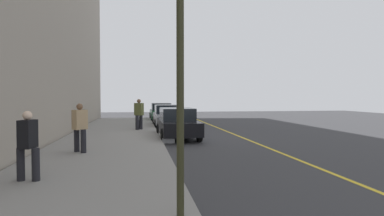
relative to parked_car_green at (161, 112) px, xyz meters
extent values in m
plane|color=#333335|center=(12.21, 0.11, -0.76)|extent=(56.00, 56.00, 0.00)
cube|color=gray|center=(12.21, -3.19, -0.68)|extent=(28.00, 4.60, 0.15)
cube|color=gold|center=(12.21, 3.31, -0.76)|extent=(28.00, 0.14, 0.01)
cube|color=white|center=(11.59, -0.59, -0.65)|extent=(5.25, 0.56, 0.22)
cylinder|color=black|center=(1.55, 0.84, -0.44)|extent=(0.64, 0.22, 0.64)
cylinder|color=black|center=(1.55, -0.84, -0.44)|extent=(0.64, 0.22, 0.64)
cylinder|color=black|center=(-1.41, 0.84, -0.44)|extent=(0.64, 0.22, 0.64)
cylinder|color=black|center=(-1.41, -0.84, -0.44)|extent=(0.64, 0.22, 0.64)
cube|color=#1E512D|center=(0.07, 0.00, -0.17)|extent=(4.78, 1.81, 0.64)
cube|color=black|center=(-0.17, 0.00, 0.45)|extent=(2.49, 1.61, 0.60)
cylinder|color=black|center=(7.37, 0.89, -0.44)|extent=(0.64, 0.22, 0.64)
cylinder|color=black|center=(7.39, -0.79, -0.44)|extent=(0.64, 0.22, 0.64)
cylinder|color=black|center=(4.74, 0.87, -0.44)|extent=(0.64, 0.22, 0.64)
cylinder|color=black|center=(4.75, -0.81, -0.44)|extent=(0.64, 0.22, 0.64)
cube|color=#B7BABF|center=(6.06, 0.04, -0.17)|extent=(4.26, 1.83, 0.64)
cube|color=black|center=(5.85, 0.04, 0.45)|extent=(2.22, 1.62, 0.60)
cylinder|color=black|center=(13.80, 0.88, -0.44)|extent=(0.64, 0.23, 0.64)
cylinder|color=black|center=(13.82, -0.80, -0.44)|extent=(0.64, 0.23, 0.64)
cylinder|color=black|center=(11.06, 0.84, -0.44)|extent=(0.64, 0.23, 0.64)
cylinder|color=black|center=(11.09, -0.84, -0.44)|extent=(0.64, 0.23, 0.64)
cube|color=black|center=(12.44, 0.02, -0.17)|extent=(4.43, 1.87, 0.64)
cube|color=black|center=(12.22, 0.02, 0.45)|extent=(2.32, 1.63, 0.60)
cylinder|color=black|center=(16.80, -4.07, -0.21)|extent=(0.19, 0.19, 0.80)
cylinder|color=black|center=(17.06, -3.80, -0.21)|extent=(0.19, 0.19, 0.80)
cube|color=tan|center=(16.93, -3.93, 0.54)|extent=(0.53, 0.53, 0.68)
sphere|color=brown|center=(16.93, -3.93, 0.99)|extent=(0.22, 0.22, 0.22)
cylinder|color=black|center=(9.40, -2.01, -0.19)|extent=(0.20, 0.20, 0.84)
cylinder|color=black|center=(9.07, -1.79, -0.19)|extent=(0.20, 0.20, 0.84)
cube|color=brown|center=(9.23, -1.90, 0.59)|extent=(0.52, 0.57, 0.72)
sphere|color=brown|center=(9.23, -1.90, 1.07)|extent=(0.23, 0.23, 0.23)
cylinder|color=black|center=(20.76, -4.60, -0.23)|extent=(0.18, 0.18, 0.76)
cylinder|color=black|center=(20.84, -4.25, -0.23)|extent=(0.18, 0.18, 0.76)
cube|color=black|center=(20.80, -4.43, 0.48)|extent=(0.49, 0.36, 0.65)
sphere|color=beige|center=(20.80, -4.43, 0.91)|extent=(0.21, 0.21, 0.21)
cylinder|color=#2D2D19|center=(23.69, -1.24, 1.33)|extent=(0.12, 0.12, 3.89)
cube|color=#191E38|center=(8.84, -1.82, -0.35)|extent=(0.34, 0.22, 0.51)
cylinder|color=#4C4C4C|center=(8.84, -1.82, 0.08)|extent=(0.03, 0.03, 0.36)
camera|label=1|loc=(28.90, -1.89, 1.35)|focal=30.94mm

